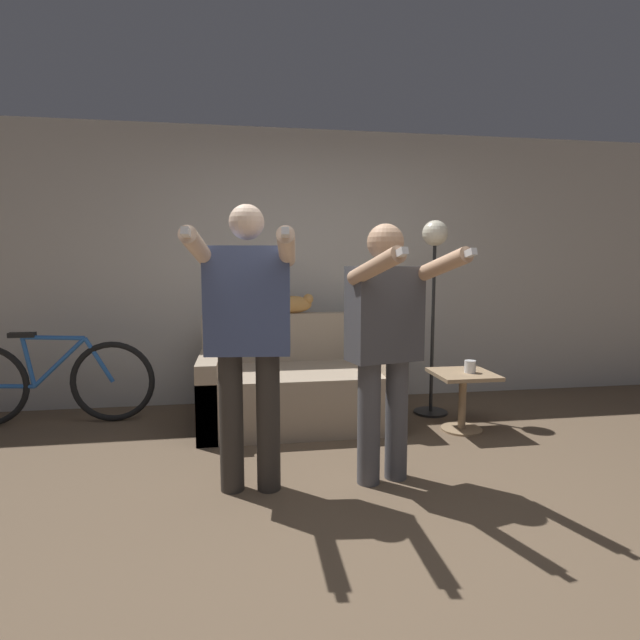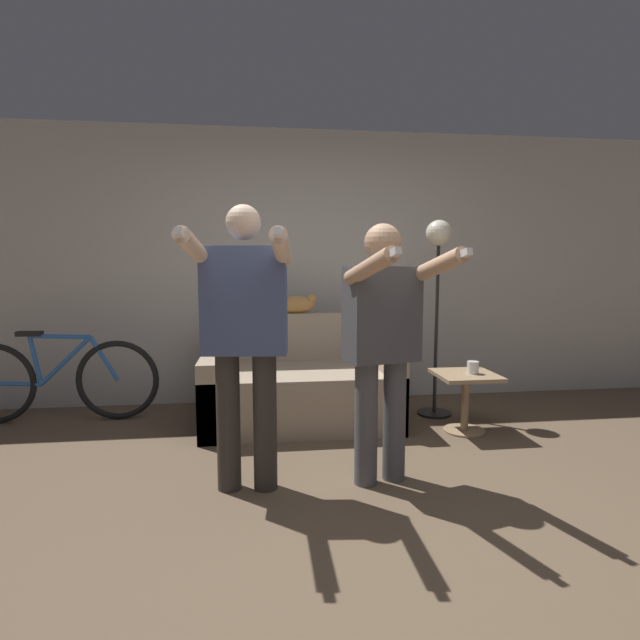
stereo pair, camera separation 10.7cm
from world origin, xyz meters
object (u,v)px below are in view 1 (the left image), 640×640
Objects in this scene: couch at (297,388)px; side_table at (463,389)px; person_left at (248,327)px; floor_lamp at (434,266)px; person_right at (386,335)px; cat at (293,304)px; bicycle at (50,382)px; cup at (470,367)px.

couch is 3.37× the size of side_table.
person_left is 0.98× the size of floor_lamp.
person_right is at bearing 6.26° from person_left.
cat reaches higher than bicycle.
couch is at bearing 161.62° from side_table.
floor_lamp is at bearing 99.08° from side_table.
person_right is 1.34m from side_table.
person_left is 1.06× the size of person_right.
person_left is 3.51× the size of side_table.
person_right is 1.59m from floor_lamp.
cup is at bearing 26.90° from person_right.
cat is 1.63m from side_table.
person_right is at bearing -139.32° from cup.
bicycle is (-2.05, -0.10, -0.62)m from cat.
cat is (0.01, 0.36, 0.69)m from couch.
side_table is 3.40m from bicycle.
couch is at bearing -177.76° from floor_lamp.
floor_lamp reaches higher than cat.
side_table is (1.71, 0.83, -0.64)m from person_left.
floor_lamp reaches higher than person_right.
couch is 1.46m from person_right.
cup is (1.33, -0.81, -0.45)m from cat.
person_right is at bearing -72.52° from couch.
floor_lamp is at bearing 44.88° from person_left.
bicycle is at bearing 134.41° from person_right.
cup reaches higher than side_table.
side_table is at bearing -31.65° from cat.
bicycle reaches higher than side_table.
cat reaches higher than side_table.
couch is 0.96× the size of person_left.
floor_lamp is 17.45× the size of cup.
floor_lamp reaches higher than cup.
cat is 1.29m from floor_lamp.
person_right is at bearing -31.81° from bicycle.
couch is 1.59m from floor_lamp.
couch is 16.32× the size of cup.
person_left is at bearing -155.33° from cup.
side_table is (1.29, -0.43, 0.05)m from couch.
person_right is (0.82, -0.00, -0.06)m from person_left.
floor_lamp reaches higher than bicycle.
cat is at bearing 165.38° from floor_lamp.
floor_lamp is (1.21, -0.31, 0.34)m from cat.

